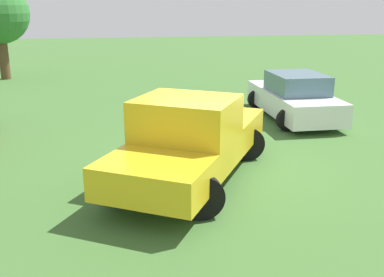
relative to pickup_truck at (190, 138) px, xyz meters
The scene contains 3 objects.
ground_plane 1.49m from the pickup_truck, 124.29° to the right, with size 80.00×80.00×0.00m, color #3D662D.
pickup_truck is the anchor object (origin of this frame).
sedan_far 6.37m from the pickup_truck, 131.61° to the right, with size 2.16×4.50×1.47m.
Camera 1 is at (2.16, 9.63, 3.60)m, focal length 42.27 mm.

